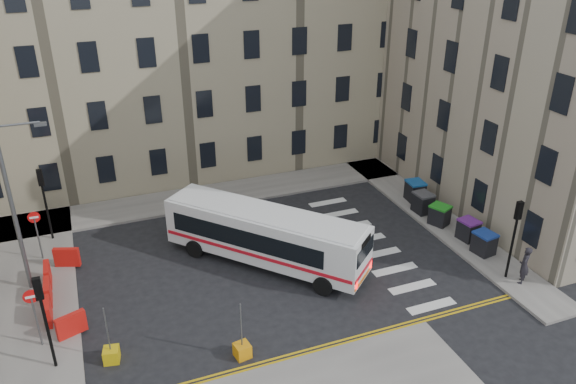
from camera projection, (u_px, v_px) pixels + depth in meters
ground at (300, 257)px, 29.28m from camera, size 120.00×120.00×0.00m
pavement_north at (157, 205)px, 34.49m from camera, size 36.00×3.20×0.15m
pavement_east at (407, 196)px, 35.54m from camera, size 2.40×26.00×0.15m
pavement_west at (8, 305)px, 25.51m from camera, size 6.00×22.00×0.15m
terrace_north at (110, 44)px, 36.22m from camera, size 38.30×10.80×17.20m
corner_east at (549, 29)px, 35.49m from camera, size 17.80×24.30×19.20m
traffic_light_east at (515, 228)px, 26.23m from camera, size 0.28×0.22×4.10m
traffic_light_nw at (44, 193)px, 29.55m from camera, size 0.28×0.22×4.10m
traffic_light_sw at (43, 309)px, 20.75m from camera, size 0.28×0.22×4.10m
streetlamp at (13, 209)px, 24.81m from camera, size 0.50×0.22×8.14m
no_entry_north at (36, 226)px, 28.06m from camera, size 0.60×0.08×3.00m
no_entry_south at (33, 306)px, 22.19m from camera, size 0.60×0.08×3.00m
roadworks_barriers at (56, 290)px, 25.54m from camera, size 1.66×6.26×1.00m
bus at (265, 234)px, 28.11m from camera, size 8.79×9.45×2.87m
wheelie_bin_a at (484, 243)px, 29.12m from camera, size 1.09×1.20×1.18m
wheelie_bin_b at (468, 230)px, 30.41m from camera, size 1.06×1.17×1.15m
wheelie_bin_c at (440, 215)px, 31.93m from camera, size 1.27×1.34×1.16m
wheelie_bin_d at (423, 203)px, 33.24m from camera, size 1.03×1.17×1.22m
wheelie_bin_e at (415, 191)px, 34.64m from camera, size 1.09×1.22×1.26m
pedestrian at (524, 265)px, 26.58m from camera, size 0.83×0.80×1.92m
bollard_yellow at (111, 355)px, 22.25m from camera, size 0.71×0.71×0.60m
bollard_chevron at (242, 350)px, 22.48m from camera, size 0.69×0.69×0.60m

